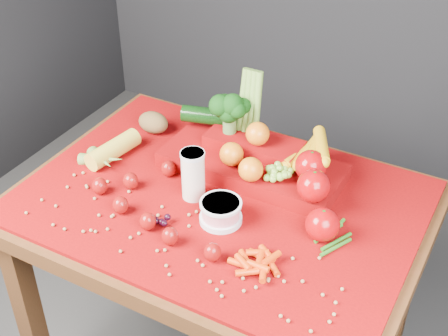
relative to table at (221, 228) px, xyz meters
The scene contains 12 objects.
table is the anchor object (origin of this frame).
red_cloth 0.10m from the table, ahead, with size 1.05×0.75×0.01m, color #7E0404.
milk_glass 0.20m from the table, 158.18° to the right, with size 0.07×0.07×0.14m.
yogurt_bowl 0.17m from the table, 60.47° to the right, with size 0.11×0.11×0.06m.
strawberry_scatter 0.24m from the table, 132.66° to the right, with size 0.44×0.28×0.05m.
dark_grape_cluster 0.23m from the table, 116.64° to the right, with size 0.06×0.05×0.03m, color black, non-canonical shape.
soybean_scatter 0.23m from the table, 90.00° to the right, with size 0.84×0.24×0.01m, color #9F7544, non-canonical shape.
corn_ear 0.40m from the table, behind, with size 0.21×0.25×0.06m.
potato 0.43m from the table, 150.73° to the left, with size 0.10×0.07×0.07m, color brown.
baby_carrot_pile 0.31m from the table, 44.71° to the right, with size 0.17×0.17×0.03m, color #C53206, non-canonical shape.
green_bean_pile 0.35m from the table, ahead, with size 0.14×0.12×0.01m, color #215F15, non-canonical shape.
produce_mound 0.23m from the table, 70.64° to the left, with size 0.60×0.37×0.27m.
Camera 1 is at (0.65, -1.17, 1.81)m, focal length 50.00 mm.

